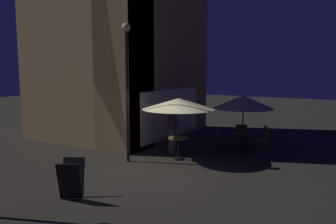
# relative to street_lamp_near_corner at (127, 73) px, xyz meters

# --- Properties ---
(ground_plane) EXTENTS (60.00, 60.00, 0.00)m
(ground_plane) POSITION_rel_street_lamp_near_corner_xyz_m (-0.46, -1.15, -3.06)
(ground_plane) COLOR #2B2721
(cafe_building) EXTENTS (6.85, 6.28, 9.78)m
(cafe_building) POSITION_rel_street_lamp_near_corner_xyz_m (2.89, 2.34, 1.82)
(cafe_building) COLOR #9E7A4B
(cafe_building) RESTS_ON ground
(street_lamp_near_corner) EXTENTS (0.29, 0.29, 4.71)m
(street_lamp_near_corner) POSITION_rel_street_lamp_near_corner_xyz_m (0.00, 0.00, 0.00)
(street_lamp_near_corner) COLOR black
(street_lamp_near_corner) RESTS_ON ground
(menu_sandwich_board) EXTENTS (0.85, 0.81, 0.96)m
(menu_sandwich_board) POSITION_rel_street_lamp_near_corner_xyz_m (-3.46, -0.87, -2.57)
(menu_sandwich_board) COLOR black
(menu_sandwich_board) RESTS_ON ground
(cafe_table_0) EXTENTS (0.73, 0.73, 0.79)m
(cafe_table_0) POSITION_rel_street_lamp_near_corner_xyz_m (1.12, -1.38, -2.49)
(cafe_table_0) COLOR black
(cafe_table_0) RESTS_ON ground
(cafe_table_1) EXTENTS (0.75, 0.75, 0.77)m
(cafe_table_1) POSITION_rel_street_lamp_near_corner_xyz_m (3.30, -2.98, -2.50)
(cafe_table_1) COLOR black
(cafe_table_1) RESTS_ON ground
(patio_umbrella_0) EXTENTS (2.55, 2.55, 2.18)m
(patio_umbrella_0) POSITION_rel_street_lamp_near_corner_xyz_m (1.12, -1.38, -1.08)
(patio_umbrella_0) COLOR black
(patio_umbrella_0) RESTS_ON ground
(patio_umbrella_1) EXTENTS (2.30, 2.30, 2.20)m
(patio_umbrella_1) POSITION_rel_street_lamp_near_corner_xyz_m (3.30, -2.98, -1.12)
(patio_umbrella_1) COLOR black
(patio_umbrella_1) RESTS_ON ground
(cafe_chair_0) EXTENTS (0.60, 0.60, 1.01)m
(cafe_chair_0) POSITION_rel_street_lamp_near_corner_xyz_m (3.69, -3.68, -2.46)
(cafe_chair_0) COLOR brown
(cafe_chair_0) RESTS_ON ground
(cafe_chair_1) EXTENTS (0.56, 0.56, 0.94)m
(cafe_chair_1) POSITION_rel_street_lamp_near_corner_xyz_m (4.03, -2.71, -2.50)
(cafe_chair_1) COLOR #563027
(cafe_chair_1) RESTS_ON ground
(cafe_chair_2) EXTENTS (0.57, 0.57, 0.94)m
(cafe_chair_2) POSITION_rel_street_lamp_near_corner_xyz_m (2.92, -2.21, -2.50)
(cafe_chair_2) COLOR #5E2F1C
(cafe_chair_2) RESTS_ON ground
(patron_standing_0) EXTENTS (0.36, 0.36, 1.65)m
(patron_standing_0) POSITION_rel_street_lamp_near_corner_xyz_m (1.89, -0.69, -2.24)
(patron_standing_0) COLOR #736A57
(patron_standing_0) RESTS_ON ground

